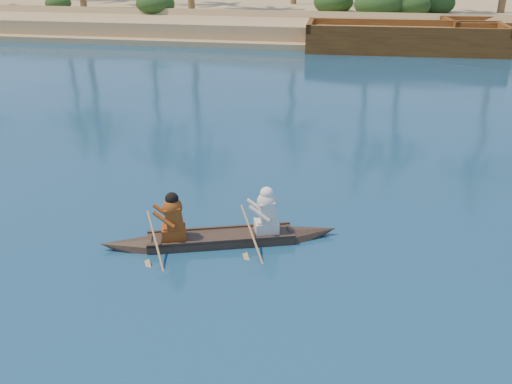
# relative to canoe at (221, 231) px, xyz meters

# --- Properties ---
(ground) EXTENTS (160.00, 160.00, 0.00)m
(ground) POSITION_rel_canoe_xyz_m (-1.22, 3.20, -0.28)
(ground) COLOR #0A2F45
(ground) RESTS_ON ground
(sandy_embankment) EXTENTS (150.00, 51.00, 1.50)m
(sandy_embankment) POSITION_rel_canoe_xyz_m (-1.22, 50.09, 0.25)
(sandy_embankment) COLOR tan
(sandy_embankment) RESTS_ON ground
(shrub_cluster) EXTENTS (100.00, 6.00, 2.40)m
(shrub_cluster) POSITION_rel_canoe_xyz_m (-1.22, 34.70, 0.92)
(shrub_cluster) COLOR black
(shrub_cluster) RESTS_ON ground
(canoe) EXTENTS (5.23, 2.36, 1.46)m
(canoe) POSITION_rel_canoe_xyz_m (0.00, 0.00, 0.00)
(canoe) COLOR #3D2D21
(canoe) RESTS_ON ground
(barge_mid) EXTENTS (12.14, 4.48, 2.00)m
(barge_mid) POSITION_rel_canoe_xyz_m (5.27, 26.31, 0.42)
(barge_mid) COLOR brown
(barge_mid) RESTS_ON ground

